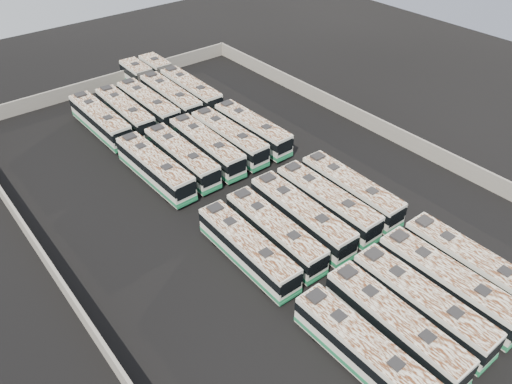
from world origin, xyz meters
name	(u,v)px	position (x,y,z in m)	size (l,w,h in m)	color
ground	(250,195)	(0.00, 0.00, 0.00)	(140.00, 140.00, 0.00)	black
perimeter_wall	(250,187)	(0.00, 0.00, 1.10)	(45.20, 73.20, 2.20)	slate
bus_front_far_left	(364,351)	(-7.00, -23.03, 1.84)	(2.81, 12.76, 3.59)	silver
bus_front_left	(394,326)	(-3.26, -22.98, 1.88)	(3.06, 13.09, 3.68)	silver
bus_front_center	(421,304)	(0.30, -22.97, 1.89)	(2.79, 13.11, 3.69)	silver
bus_front_right	(447,284)	(3.96, -23.03, 1.93)	(2.90, 13.37, 3.77)	silver
bus_front_far_right	(471,266)	(7.54, -23.09, 1.90)	(2.91, 13.20, 3.71)	silver
bus_midfront_far_left	(247,249)	(-6.91, -8.45, 1.84)	(2.89, 12.77, 3.59)	silver
bus_midfront_left	(275,232)	(-3.36, -8.28, 1.83)	(2.99, 12.79, 3.59)	silver
bus_midfront_center	(301,216)	(0.30, -8.19, 1.92)	(3.17, 13.42, 3.76)	silver
bus_midfront_right	(327,202)	(4.01, -8.19, 1.90)	(2.83, 13.16, 3.71)	silver
bus_midfront_far_right	(351,190)	(7.63, -8.29, 1.87)	(2.99, 13.04, 3.66)	silver
bus_midback_far_left	(155,168)	(-6.94, 9.05, 1.91)	(3.08, 13.31, 3.74)	silver
bus_midback_left	(181,157)	(-3.27, 9.12, 1.87)	(2.80, 12.97, 3.66)	silver
bus_midback_center	(207,147)	(0.41, 9.15, 1.90)	(3.07, 13.23, 3.71)	silver
bus_midback_right	(229,138)	(3.90, 9.15, 1.87)	(2.83, 12.97, 3.65)	silver
bus_midback_far_right	(252,129)	(7.60, 9.03, 1.87)	(2.93, 12.99, 3.65)	silver
bus_back_far_left	(100,120)	(-6.96, 23.75, 1.92)	(2.94, 13.36, 3.76)	silver
bus_back_left	(125,112)	(-3.28, 23.73, 1.88)	(2.98, 13.07, 3.67)	silver
bus_back_center	(148,105)	(0.29, 23.61, 1.91)	(2.86, 13.28, 3.74)	silver
bus_back_right	(159,89)	(4.06, 27.18, 1.91)	(3.29, 20.72, 3.75)	silver
bus_back_far_right	(179,83)	(7.62, 27.31, 1.89)	(3.09, 20.42, 3.70)	silver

